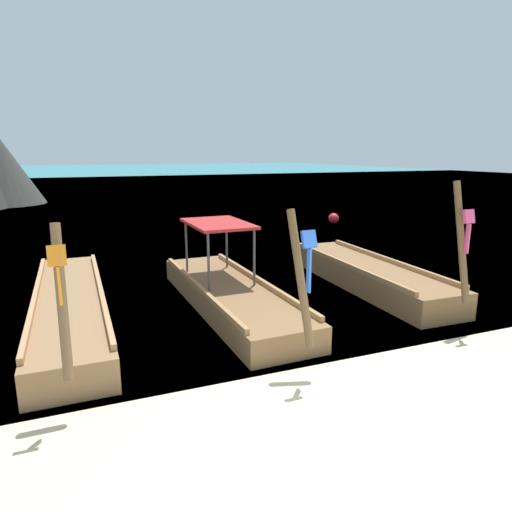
% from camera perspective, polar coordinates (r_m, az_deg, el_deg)
% --- Properties ---
extents(ground, '(120.00, 120.00, 0.00)m').
position_cam_1_polar(ground, '(5.49, 17.44, -22.49)').
color(ground, beige).
extents(sea_water, '(120.00, 120.00, 0.00)m').
position_cam_1_polar(sea_water, '(65.62, -19.39, 9.52)').
color(sea_water, teal).
rests_on(sea_water, ground).
extents(longtail_boat_orange_ribbon, '(1.25, 6.82, 2.33)m').
position_cam_1_polar(longtail_boat_orange_ribbon, '(9.32, -22.41, -5.93)').
color(longtail_boat_orange_ribbon, olive).
rests_on(longtail_boat_orange_ribbon, ground).
extents(longtail_boat_blue_ribbon, '(1.57, 6.04, 2.35)m').
position_cam_1_polar(longtail_boat_blue_ribbon, '(9.30, -3.30, -4.77)').
color(longtail_boat_blue_ribbon, brown).
rests_on(longtail_boat_blue_ribbon, ground).
extents(longtail_boat_pink_ribbon, '(1.39, 5.74, 2.65)m').
position_cam_1_polar(longtail_boat_pink_ribbon, '(11.05, 13.91, -2.31)').
color(longtail_boat_pink_ribbon, brown).
rests_on(longtail_boat_pink_ribbon, ground).
extents(mooring_buoy_near, '(0.46, 0.46, 0.46)m').
position_cam_1_polar(mooring_buoy_near, '(20.61, 9.77, 4.71)').
color(mooring_buoy_near, red).
rests_on(mooring_buoy_near, sea_water).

